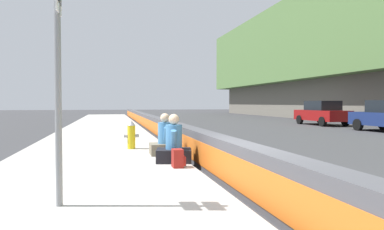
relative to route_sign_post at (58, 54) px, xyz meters
name	(u,v)px	position (x,y,z in m)	size (l,w,h in m)	color
ground_plane	(243,192)	(0.70, -2.94, -2.21)	(160.00, 160.00, 0.00)	#353538
sidewalk_strip	(86,197)	(0.70, -0.29, -2.14)	(80.00, 4.40, 0.14)	#A8A59E
jersey_barrier	(243,168)	(0.70, -2.94, -1.79)	(76.00, 0.45, 0.85)	#47474C
route_sign_post	(58,54)	(0.00, 0.00, 0.00)	(0.44, 0.09, 3.60)	gray
fire_hydrant	(131,134)	(6.00, -1.32, -1.62)	(0.26, 0.46, 0.88)	gold
seated_person_foreground	(174,147)	(3.27, -2.17, -1.71)	(0.84, 0.94, 1.15)	black
seated_person_middle	(165,142)	(4.54, -2.15, -1.72)	(0.72, 0.82, 1.13)	#706651
backpack	(178,158)	(2.53, -2.13, -1.88)	(0.32, 0.28, 0.40)	maroon
parked_car_fourth	(322,113)	(17.34, -15.26, -1.35)	(4.51, 1.98, 1.71)	maroon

